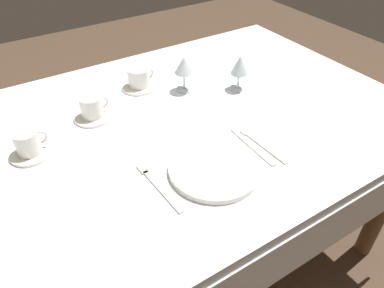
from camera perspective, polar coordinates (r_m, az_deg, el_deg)
name	(u,v)px	position (r m, az deg, el deg)	size (l,w,h in m)	color
ground_plane	(167,258)	(1.77, -3.96, -17.27)	(6.00, 6.00, 0.00)	#4C3828
dining_table	(159,146)	(1.28, -5.23, -0.39)	(1.80, 1.11, 0.74)	white
dinner_plate	(214,169)	(1.05, 3.51, -3.89)	(0.27, 0.27, 0.02)	white
fork_outer	(157,185)	(1.02, -5.47, -6.42)	(0.03, 0.22, 0.00)	beige
dinner_knife	(253,147)	(1.15, 9.52, -0.49)	(0.02, 0.21, 0.00)	beige
spoon_soup	(257,141)	(1.18, 10.07, 0.43)	(0.03, 0.21, 0.01)	beige
saucer_left	(139,87)	(1.46, -8.20, 8.85)	(0.14, 0.14, 0.01)	white
coffee_cup_left	(139,77)	(1.44, -8.28, 10.27)	(0.11, 0.08, 0.07)	white
saucer_right	(31,153)	(1.21, -23.77, -1.30)	(0.13, 0.13, 0.01)	white
coffee_cup_right	(28,142)	(1.19, -24.18, 0.27)	(0.10, 0.07, 0.07)	white
saucer_far	(93,117)	(1.31, -15.12, 4.15)	(0.13, 0.13, 0.01)	white
coffee_cup_far	(92,106)	(1.29, -15.34, 5.69)	(0.10, 0.08, 0.07)	white
wine_glass_centre	(240,67)	(1.41, 7.43, 11.88)	(0.07, 0.07, 0.14)	silver
wine_glass_left	(184,67)	(1.39, -1.25, 11.93)	(0.07, 0.07, 0.14)	silver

